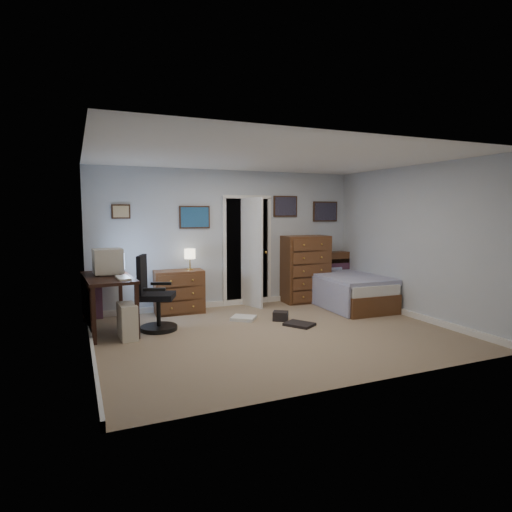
% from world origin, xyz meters
% --- Properties ---
extents(floor, '(5.00, 4.00, 0.02)m').
position_xyz_m(floor, '(0.00, 0.00, -0.01)').
color(floor, gray).
rests_on(floor, ground).
extents(computer_desk, '(0.74, 1.44, 0.81)m').
position_xyz_m(computer_desk, '(-2.30, 1.12, 0.62)').
color(computer_desk, black).
rests_on(computer_desk, floor).
extents(crt_monitor, '(0.44, 0.41, 0.39)m').
position_xyz_m(crt_monitor, '(-2.18, 1.27, 1.01)').
color(crt_monitor, beige).
rests_on(crt_monitor, computer_desk).
extents(keyboard, '(0.19, 0.44, 0.03)m').
position_xyz_m(keyboard, '(-2.02, 0.77, 0.82)').
color(keyboard, beige).
rests_on(keyboard, computer_desk).
extents(pc_tower, '(0.25, 0.47, 0.48)m').
position_xyz_m(pc_tower, '(-2.00, 0.57, 0.24)').
color(pc_tower, beige).
rests_on(pc_tower, floor).
extents(office_chair, '(0.70, 0.70, 1.12)m').
position_xyz_m(office_chair, '(-1.59, 0.85, 0.43)').
color(office_chair, black).
rests_on(office_chair, floor).
extents(media_stack, '(0.15, 0.15, 0.75)m').
position_xyz_m(media_stack, '(-2.32, 1.93, 0.38)').
color(media_stack, maroon).
rests_on(media_stack, floor).
extents(low_dresser, '(0.86, 0.46, 0.74)m').
position_xyz_m(low_dresser, '(-1.00, 1.77, 0.37)').
color(low_dresser, brown).
rests_on(low_dresser, floor).
extents(table_lamp, '(0.20, 0.20, 0.36)m').
position_xyz_m(table_lamp, '(-0.80, 1.77, 1.01)').
color(table_lamp, gold).
rests_on(table_lamp, low_dresser).
extents(doorway, '(0.96, 1.12, 2.05)m').
position_xyz_m(doorway, '(0.35, 2.27, 1.00)').
color(doorway, black).
rests_on(doorway, floor).
extents(tall_dresser, '(0.90, 0.56, 1.29)m').
position_xyz_m(tall_dresser, '(1.47, 1.75, 0.64)').
color(tall_dresser, brown).
rests_on(tall_dresser, floor).
extents(headboard_bookcase, '(1.04, 0.28, 0.94)m').
position_xyz_m(headboard_bookcase, '(2.37, 1.86, 0.50)').
color(headboard_bookcase, brown).
rests_on(headboard_bookcase, floor).
extents(bed, '(1.12, 1.99, 0.64)m').
position_xyz_m(bed, '(1.99, 1.15, 0.30)').
color(bed, brown).
rests_on(bed, floor).
extents(wall_posters, '(4.38, 0.04, 0.60)m').
position_xyz_m(wall_posters, '(0.57, 1.98, 1.75)').
color(wall_posters, '#331E11').
rests_on(wall_posters, floor).
extents(floor_clutter, '(1.15, 1.18, 0.15)m').
position_xyz_m(floor_clutter, '(0.24, 0.59, 0.04)').
color(floor_clutter, black).
rests_on(floor_clutter, floor).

